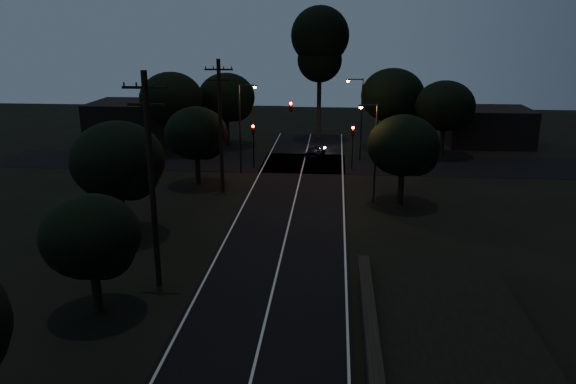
{
  "coord_description": "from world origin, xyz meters",
  "views": [
    {
      "loc": [
        2.99,
        -11.0,
        13.13
      ],
      "look_at": [
        0.0,
        24.0,
        2.5
      ],
      "focal_mm": 35.0,
      "sensor_mm": 36.0,
      "label": 1
    }
  ],
  "objects_px": {
    "signal_mast": "(271,122)",
    "streetlight_c": "(373,147)",
    "utility_pole_far": "(220,124)",
    "tall_pine": "(320,44)",
    "signal_left": "(253,138)",
    "streetlight_b": "(360,113)",
    "utility_pole_mid": "(152,179)",
    "signal_right": "(353,140)",
    "streetlight_a": "(242,122)",
    "car": "(315,151)"
  },
  "relations": [
    {
      "from": "streetlight_a",
      "to": "utility_pole_mid",
      "type": "bearing_deg",
      "value": -91.73
    },
    {
      "from": "signal_mast",
      "to": "streetlight_a",
      "type": "xyz_separation_m",
      "value": [
        -2.39,
        -1.99,
        0.3
      ]
    },
    {
      "from": "utility_pole_mid",
      "to": "signal_mast",
      "type": "xyz_separation_m",
      "value": [
        3.09,
        24.99,
        -1.4
      ]
    },
    {
      "from": "signal_left",
      "to": "signal_right",
      "type": "xyz_separation_m",
      "value": [
        9.2,
        0.0,
        0.0
      ]
    },
    {
      "from": "signal_mast",
      "to": "utility_pole_far",
      "type": "bearing_deg",
      "value": -111.11
    },
    {
      "from": "streetlight_b",
      "to": "signal_right",
      "type": "bearing_deg",
      "value": -100.0
    },
    {
      "from": "signal_mast",
      "to": "signal_left",
      "type": "bearing_deg",
      "value": -179.87
    },
    {
      "from": "utility_pole_mid",
      "to": "streetlight_a",
      "type": "bearing_deg",
      "value": 88.27
    },
    {
      "from": "streetlight_a",
      "to": "car",
      "type": "bearing_deg",
      "value": 46.71
    },
    {
      "from": "streetlight_b",
      "to": "signal_mast",
      "type": "bearing_deg",
      "value": -154.01
    },
    {
      "from": "utility_pole_mid",
      "to": "streetlight_b",
      "type": "xyz_separation_m",
      "value": [
        11.31,
        29.0,
        -1.1
      ]
    },
    {
      "from": "tall_pine",
      "to": "streetlight_a",
      "type": "xyz_separation_m",
      "value": [
        -6.31,
        -17.0,
        -6.2
      ]
    },
    {
      "from": "utility_pole_far",
      "to": "tall_pine",
      "type": "distance_m",
      "value": 24.63
    },
    {
      "from": "signal_mast",
      "to": "streetlight_b",
      "type": "height_order",
      "value": "streetlight_b"
    },
    {
      "from": "utility_pole_mid",
      "to": "streetlight_c",
      "type": "distance_m",
      "value": 19.15
    },
    {
      "from": "signal_left",
      "to": "signal_mast",
      "type": "bearing_deg",
      "value": 0.13
    },
    {
      "from": "utility_pole_far",
      "to": "streetlight_c",
      "type": "bearing_deg",
      "value": -9.6
    },
    {
      "from": "streetlight_b",
      "to": "car",
      "type": "distance_m",
      "value": 5.92
    },
    {
      "from": "streetlight_a",
      "to": "streetlight_b",
      "type": "xyz_separation_m",
      "value": [
        10.61,
        6.0,
        0.0
      ]
    },
    {
      "from": "signal_mast",
      "to": "streetlight_c",
      "type": "relative_size",
      "value": 0.83
    },
    {
      "from": "tall_pine",
      "to": "streetlight_b",
      "type": "bearing_deg",
      "value": -68.62
    },
    {
      "from": "streetlight_c",
      "to": "signal_left",
      "type": "bearing_deg",
      "value": 136.24
    },
    {
      "from": "signal_left",
      "to": "streetlight_a",
      "type": "relative_size",
      "value": 0.51
    },
    {
      "from": "signal_left",
      "to": "signal_mast",
      "type": "distance_m",
      "value": 2.26
    },
    {
      "from": "signal_left",
      "to": "streetlight_b",
      "type": "bearing_deg",
      "value": 22.05
    },
    {
      "from": "utility_pole_mid",
      "to": "streetlight_c",
      "type": "height_order",
      "value": "utility_pole_mid"
    },
    {
      "from": "utility_pole_mid",
      "to": "signal_mast",
      "type": "bearing_deg",
      "value": 82.96
    },
    {
      "from": "streetlight_a",
      "to": "tall_pine",
      "type": "bearing_deg",
      "value": 69.64
    },
    {
      "from": "utility_pole_mid",
      "to": "car",
      "type": "distance_m",
      "value": 30.95
    },
    {
      "from": "signal_right",
      "to": "car",
      "type": "relative_size",
      "value": 1.13
    },
    {
      "from": "utility_pole_mid",
      "to": "car",
      "type": "relative_size",
      "value": 3.02
    },
    {
      "from": "tall_pine",
      "to": "car",
      "type": "xyz_separation_m",
      "value": [
        0.01,
        -10.29,
        -10.22
      ]
    },
    {
      "from": "streetlight_c",
      "to": "signal_right",
      "type": "bearing_deg",
      "value": 97.02
    },
    {
      "from": "tall_pine",
      "to": "signal_mast",
      "type": "relative_size",
      "value": 2.41
    },
    {
      "from": "tall_pine",
      "to": "signal_left",
      "type": "relative_size",
      "value": 3.67
    },
    {
      "from": "utility_pole_far",
      "to": "streetlight_a",
      "type": "distance_m",
      "value": 6.1
    },
    {
      "from": "signal_right",
      "to": "streetlight_a",
      "type": "height_order",
      "value": "streetlight_a"
    },
    {
      "from": "signal_mast",
      "to": "streetlight_c",
      "type": "xyz_separation_m",
      "value": [
        8.74,
        -9.99,
        0.01
      ]
    },
    {
      "from": "utility_pole_far",
      "to": "streetlight_a",
      "type": "xyz_separation_m",
      "value": [
        0.69,
        6.0,
        -0.85
      ]
    },
    {
      "from": "utility_pole_mid",
      "to": "car",
      "type": "bearing_deg",
      "value": 76.72
    },
    {
      "from": "signal_mast",
      "to": "signal_right",
      "type": "bearing_deg",
      "value": -0.03
    },
    {
      "from": "signal_mast",
      "to": "streetlight_c",
      "type": "distance_m",
      "value": 13.28
    },
    {
      "from": "utility_pole_far",
      "to": "signal_mast",
      "type": "relative_size",
      "value": 1.68
    },
    {
      "from": "utility_pole_far",
      "to": "streetlight_b",
      "type": "bearing_deg",
      "value": 46.7
    },
    {
      "from": "signal_left",
      "to": "car",
      "type": "xyz_separation_m",
      "value": [
        5.61,
        4.72,
        -2.22
      ]
    },
    {
      "from": "streetlight_b",
      "to": "streetlight_c",
      "type": "relative_size",
      "value": 1.07
    },
    {
      "from": "tall_pine",
      "to": "signal_right",
      "type": "xyz_separation_m",
      "value": [
        3.6,
        -15.01,
        -8.0
      ]
    },
    {
      "from": "car",
      "to": "utility_pole_mid",
      "type": "bearing_deg",
      "value": 88.41
    },
    {
      "from": "utility_pole_mid",
      "to": "utility_pole_far",
      "type": "height_order",
      "value": "utility_pole_mid"
    },
    {
      "from": "tall_pine",
      "to": "streetlight_c",
      "type": "distance_m",
      "value": 26.28
    }
  ]
}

